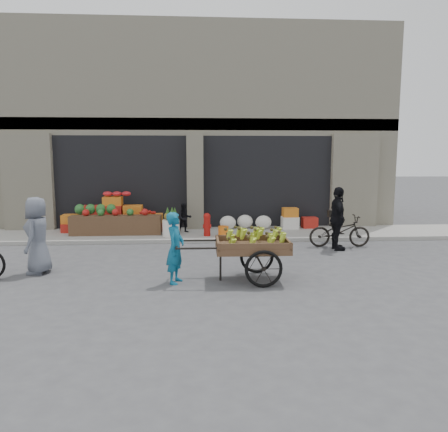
{
  "coord_description": "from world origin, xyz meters",
  "views": [
    {
      "loc": [
        -0.01,
        -9.63,
        2.61
      ],
      "look_at": [
        0.7,
        0.96,
        1.1
      ],
      "focal_mm": 35.0,
      "sensor_mm": 36.0,
      "label": 1
    }
  ],
  "objects": [
    {
      "name": "sidewalk",
      "position": [
        0.0,
        4.1,
        0.06
      ],
      "size": [
        18.0,
        2.2,
        0.12
      ],
      "primitive_type": "cube",
      "color": "gray",
      "rests_on": "ground"
    },
    {
      "name": "building",
      "position": [
        0.0,
        8.03,
        3.37
      ],
      "size": [
        14.0,
        6.45,
        7.0
      ],
      "color": "beige",
      "rests_on": "ground"
    },
    {
      "name": "pineapple_bin",
      "position": [
        -0.75,
        3.6,
        0.37
      ],
      "size": [
        0.52,
        0.52,
        0.5
      ],
      "primitive_type": "cylinder",
      "color": "silver",
      "rests_on": "sidewalk"
    },
    {
      "name": "fruit_display",
      "position": [
        -2.48,
        4.38,
        0.67
      ],
      "size": [
        3.1,
        1.12,
        1.24
      ],
      "color": "#B12118",
      "rests_on": "sidewalk"
    },
    {
      "name": "ground",
      "position": [
        0.0,
        0.0,
        0.0
      ],
      "size": [
        80.0,
        80.0,
        0.0
      ],
      "primitive_type": "plane",
      "color": "#424244",
      "rests_on": "ground"
    },
    {
      "name": "fire_hydrant",
      "position": [
        0.35,
        3.55,
        0.5
      ],
      "size": [
        0.22,
        0.22,
        0.71
      ],
      "color": "#A5140F",
      "rests_on": "sidewalk"
    },
    {
      "name": "bicycle",
      "position": [
        4.06,
        2.27,
        0.45
      ],
      "size": [
        1.74,
        0.67,
        0.9
      ],
      "primitive_type": "imported",
      "rotation": [
        0.0,
        0.0,
        1.53
      ],
      "color": "black",
      "rests_on": "ground"
    },
    {
      "name": "orange_bucket",
      "position": [
        0.85,
        3.5,
        0.27
      ],
      "size": [
        0.32,
        0.32,
        0.3
      ],
      "primitive_type": "cylinder",
      "color": "orange",
      "rests_on": "sidewalk"
    },
    {
      "name": "vendor_woman",
      "position": [
        -0.42,
        -0.94,
        0.73
      ],
      "size": [
        0.48,
        0.61,
        1.46
      ],
      "primitive_type": "imported",
      "rotation": [
        0.0,
        0.0,
        1.29
      ],
      "color": "#105D82",
      "rests_on": "ground"
    },
    {
      "name": "cyclist",
      "position": [
        3.86,
        1.87,
        0.87
      ],
      "size": [
        0.47,
        1.03,
        1.73
      ],
      "primitive_type": "imported",
      "rotation": [
        0.0,
        0.0,
        1.53
      ],
      "color": "black",
      "rests_on": "ground"
    },
    {
      "name": "seated_person",
      "position": [
        -0.35,
        4.2,
        0.58
      ],
      "size": [
        0.51,
        0.43,
        0.93
      ],
      "primitive_type": "imported",
      "rotation": [
        0.0,
        0.0,
        0.17
      ],
      "color": "black",
      "rests_on": "sidewalk"
    },
    {
      "name": "right_bay_goods",
      "position": [
        2.61,
        4.7,
        0.41
      ],
      "size": [
        3.35,
        0.6,
        0.7
      ],
      "color": "silver",
      "rests_on": "sidewalk"
    },
    {
      "name": "banana_cart",
      "position": [
        1.11,
        -0.85,
        0.77
      ],
      "size": [
        2.56,
        1.14,
        1.06
      ],
      "rotation": [
        0.0,
        0.0,
        -0.01
      ],
      "color": "brown",
      "rests_on": "ground"
    },
    {
      "name": "vendor_grey",
      "position": [
        -3.46,
        0.0,
        0.85
      ],
      "size": [
        0.59,
        0.86,
        1.69
      ],
      "primitive_type": "imported",
      "rotation": [
        0.0,
        0.0,
        -1.63
      ],
      "color": "slate",
      "rests_on": "ground"
    }
  ]
}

